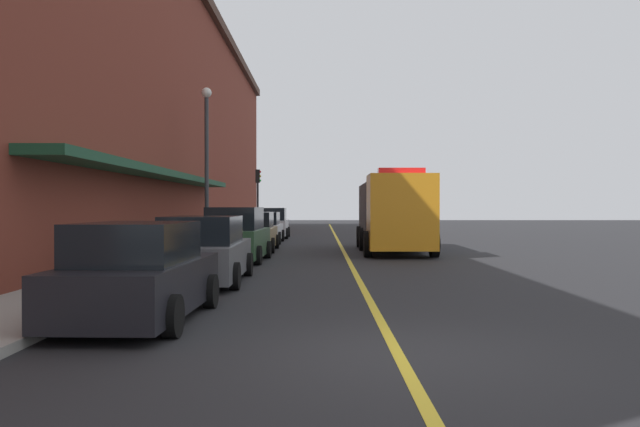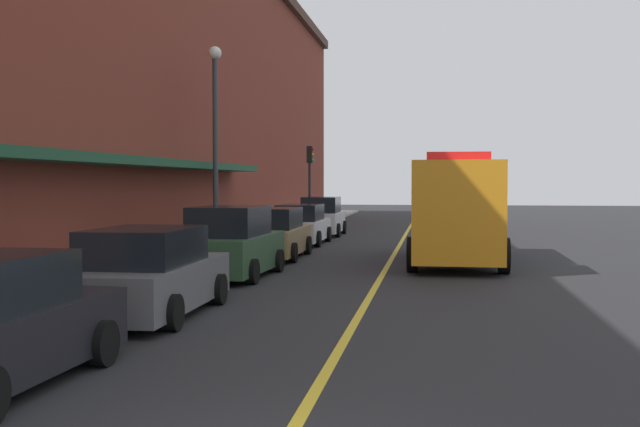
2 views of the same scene
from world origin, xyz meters
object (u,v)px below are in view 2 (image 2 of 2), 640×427
at_px(street_lamp_left, 215,127).
at_px(traffic_light_near, 310,170).
at_px(parked_car_5, 322,217).
at_px(utility_truck, 457,212).
at_px(parked_car_1, 148,275).
at_px(parked_car_4, 301,225).
at_px(parked_car_2, 231,244).
at_px(parked_car_3, 273,235).
at_px(parking_meter_1, 209,231).
at_px(parking_meter_0, 157,242).

distance_m(street_lamp_left, traffic_light_near, 16.22).
relative_size(parked_car_5, utility_truck, 0.51).
relative_size(parked_car_1, parked_car_4, 1.03).
distance_m(utility_truck, street_lamp_left, 8.55).
relative_size(parked_car_2, parked_car_5, 1.06).
xyz_separation_m(street_lamp_left, traffic_light_near, (0.66, 16.15, -1.24)).
bearing_deg(parked_car_4, utility_truck, -136.96).
bearing_deg(street_lamp_left, parked_car_1, -80.32).
distance_m(parked_car_3, street_lamp_left, 4.17).
bearing_deg(traffic_light_near, parking_meter_1, -90.19).
relative_size(parked_car_1, street_lamp_left, 0.70).
bearing_deg(parked_car_2, parked_car_3, 1.68).
height_order(parked_car_5, utility_truck, utility_truck).
height_order(parked_car_5, traffic_light_near, traffic_light_near).
height_order(parking_meter_0, traffic_light_near, traffic_light_near).
bearing_deg(parked_car_2, parked_car_5, 2.02).
bearing_deg(parked_car_5, parking_meter_0, 175.20).
distance_m(parked_car_1, parking_meter_0, 4.62).
xyz_separation_m(parked_car_2, parking_meter_0, (-1.42, -1.77, 0.18)).
relative_size(parked_car_1, parked_car_3, 1.02).
distance_m(parked_car_1, utility_truck, 12.53).
relative_size(parked_car_1, traffic_light_near, 1.12).
bearing_deg(parked_car_1, parked_car_2, -0.62).
distance_m(parked_car_1, parked_car_3, 11.49).
bearing_deg(parked_car_4, parking_meter_1, 171.25).
xyz_separation_m(parked_car_2, utility_truck, (6.02, 4.79, 0.73)).
distance_m(parked_car_1, parking_meter_1, 9.02).
bearing_deg(parking_meter_1, parked_car_2, -62.72).
bearing_deg(parked_car_3, utility_truck, -95.29).
distance_m(parked_car_4, parked_car_5, 5.38).
relative_size(parking_meter_0, street_lamp_left, 0.19).
distance_m(parked_car_1, parked_car_2, 6.16).
height_order(utility_truck, parking_meter_1, utility_truck).
xyz_separation_m(parked_car_1, street_lamp_left, (-2.01, 11.80, 3.61)).
height_order(parked_car_4, utility_truck, utility_truck).
relative_size(parked_car_5, parking_meter_0, 3.18).
relative_size(parking_meter_0, traffic_light_near, 0.31).
bearing_deg(traffic_light_near, parked_car_4, -82.96).
bearing_deg(parked_car_5, parked_car_1, 179.58).
xyz_separation_m(parked_car_4, parked_car_5, (0.08, 5.38, 0.08)).
distance_m(utility_truck, parking_meter_0, 9.93).
xyz_separation_m(parked_car_1, parked_car_2, (0.00, 6.16, 0.09)).
bearing_deg(parking_meter_0, parked_car_5, 85.56).
distance_m(parking_meter_0, parking_meter_1, 4.52).
bearing_deg(street_lamp_left, traffic_light_near, 87.65).
distance_m(parked_car_5, traffic_light_near, 5.74).
bearing_deg(parked_car_1, traffic_light_near, 2.19).
distance_m(utility_truck, traffic_light_near, 18.60).
bearing_deg(parking_meter_1, parking_meter_0, -90.00).
xyz_separation_m(parked_car_1, utility_truck, (6.02, 10.95, 0.81)).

